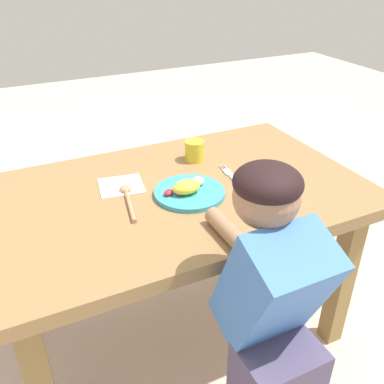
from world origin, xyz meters
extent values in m
plane|color=beige|center=(0.00, 0.00, 0.00)|extent=(8.00, 8.00, 0.00)
cube|color=olive|center=(0.00, 0.00, 0.64)|extent=(1.26, 0.77, 0.04)
cube|color=olive|center=(0.53, -0.29, 0.31)|extent=(0.07, 0.07, 0.62)
cube|color=olive|center=(-0.53, 0.29, 0.31)|extent=(0.07, 0.07, 0.62)
cube|color=olive|center=(0.53, 0.29, 0.31)|extent=(0.07, 0.07, 0.62)
cylinder|color=teal|center=(0.03, -0.05, 0.67)|extent=(0.23, 0.23, 0.02)
ellipsoid|color=yellow|center=(0.01, -0.06, 0.70)|extent=(0.09, 0.06, 0.05)
ellipsoid|color=red|center=(-0.04, -0.04, 0.69)|extent=(0.04, 0.04, 0.02)
ellipsoid|color=red|center=(-0.02, -0.06, 0.69)|extent=(0.02, 0.03, 0.02)
ellipsoid|color=white|center=(0.07, -0.03, 0.69)|extent=(0.04, 0.04, 0.03)
cube|color=silver|center=(0.21, -0.05, 0.66)|extent=(0.03, 0.12, 0.01)
cube|color=silver|center=(0.22, 0.03, 0.66)|extent=(0.03, 0.05, 0.01)
cylinder|color=silver|center=(0.23, 0.07, 0.66)|extent=(0.01, 0.04, 0.00)
cylinder|color=silver|center=(0.22, 0.07, 0.66)|extent=(0.01, 0.04, 0.00)
cylinder|color=silver|center=(0.21, 0.07, 0.66)|extent=(0.01, 0.04, 0.00)
cylinder|color=tan|center=(-0.17, -0.04, 0.67)|extent=(0.05, 0.17, 0.01)
ellipsoid|color=tan|center=(-0.15, 0.06, 0.67)|extent=(0.05, 0.05, 0.02)
cylinder|color=gold|center=(0.16, 0.18, 0.70)|extent=(0.07, 0.07, 0.08)
cube|color=#3F72BF|center=(0.02, -0.52, 0.66)|extent=(0.21, 0.26, 0.36)
sphere|color=#9E7051|center=(0.02, -0.46, 0.88)|extent=(0.15, 0.15, 0.15)
ellipsoid|color=black|center=(0.02, -0.46, 0.91)|extent=(0.16, 0.16, 0.08)
cylinder|color=#9E7051|center=(0.02, -0.34, 0.69)|extent=(0.05, 0.25, 0.05)
cube|color=white|center=(-0.16, 0.10, 0.66)|extent=(0.16, 0.16, 0.00)
camera|label=1|loc=(-0.48, -1.12, 1.36)|focal=39.60mm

